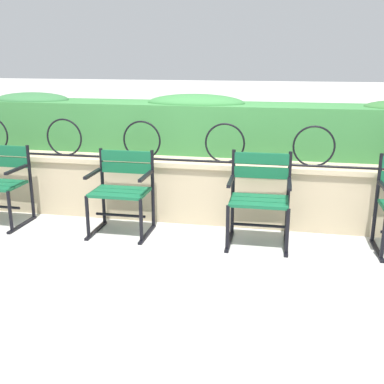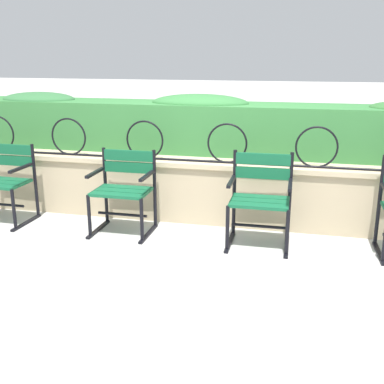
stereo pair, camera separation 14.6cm
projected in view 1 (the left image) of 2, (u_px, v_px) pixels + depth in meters
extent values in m
plane|color=#B7B5AF|center=(189.00, 254.00, 4.36)|extent=(60.00, 60.00, 0.00)
cube|color=tan|center=(207.00, 193.00, 5.16)|extent=(8.36, 0.35, 0.62)
cube|color=#CBB58F|center=(207.00, 163.00, 5.07)|extent=(8.36, 0.41, 0.05)
cylinder|color=black|center=(206.00, 161.00, 4.99)|extent=(7.80, 0.02, 0.02)
torus|color=black|center=(64.00, 137.00, 5.23)|extent=(0.42, 0.02, 0.42)
torus|color=black|center=(142.00, 140.00, 5.06)|extent=(0.42, 0.02, 0.42)
torus|color=black|center=(225.00, 143.00, 4.89)|extent=(0.42, 0.02, 0.42)
torus|color=black|center=(314.00, 146.00, 4.72)|extent=(0.42, 0.02, 0.42)
cube|color=#387A3D|center=(215.00, 128.00, 5.47)|extent=(8.19, 0.68, 0.56)
ellipsoid|color=#366F3E|center=(32.00, 100.00, 5.82)|extent=(0.93, 0.61, 0.18)
ellipsoid|color=#35733A|center=(196.00, 103.00, 5.43)|extent=(1.13, 0.61, 0.21)
cube|color=#145B38|center=(3.00, 182.00, 5.13)|extent=(0.54, 0.13, 0.03)
cube|color=#145B38|center=(5.00, 151.00, 5.14)|extent=(0.54, 0.04, 0.11)
cube|color=#145B38|center=(7.00, 162.00, 5.17)|extent=(0.54, 0.04, 0.11)
cylinder|color=black|center=(31.00, 183.00, 5.18)|extent=(0.04, 0.04, 0.83)
cylinder|color=black|center=(10.00, 212.00, 4.83)|extent=(0.04, 0.04, 0.44)
cube|color=black|center=(22.00, 225.00, 5.07)|extent=(0.05, 0.52, 0.02)
cube|color=black|center=(16.00, 169.00, 4.90)|extent=(0.04, 0.40, 0.03)
cube|color=#145B38|center=(115.00, 196.00, 4.60)|extent=(0.55, 0.13, 0.03)
cube|color=#145B38|center=(120.00, 192.00, 4.73)|extent=(0.55, 0.13, 0.03)
cube|color=#145B38|center=(124.00, 189.00, 4.86)|extent=(0.55, 0.13, 0.03)
cube|color=#145B38|center=(126.00, 156.00, 4.86)|extent=(0.55, 0.03, 0.11)
cube|color=#145B38|center=(127.00, 168.00, 4.90)|extent=(0.55, 0.03, 0.11)
cylinder|color=black|center=(153.00, 190.00, 4.91)|extent=(0.04, 0.04, 0.83)
cylinder|color=black|center=(141.00, 221.00, 4.56)|extent=(0.04, 0.04, 0.44)
cube|color=black|center=(147.00, 234.00, 4.80)|extent=(0.04, 0.52, 0.02)
cube|color=black|center=(146.00, 176.00, 4.63)|extent=(0.04, 0.40, 0.03)
cylinder|color=black|center=(103.00, 187.00, 5.01)|extent=(0.04, 0.04, 0.83)
cylinder|color=black|center=(88.00, 218.00, 4.66)|extent=(0.04, 0.04, 0.44)
cube|color=black|center=(96.00, 231.00, 4.90)|extent=(0.04, 0.52, 0.02)
cube|color=black|center=(93.00, 174.00, 4.73)|extent=(0.04, 0.40, 0.03)
cylinder|color=black|center=(121.00, 215.00, 4.79)|extent=(0.52, 0.03, 0.03)
cube|color=#145B38|center=(258.00, 205.00, 4.32)|extent=(0.54, 0.13, 0.03)
cube|color=#145B38|center=(259.00, 201.00, 4.44)|extent=(0.54, 0.13, 0.03)
cube|color=#145B38|center=(260.00, 197.00, 4.57)|extent=(0.54, 0.13, 0.03)
cube|color=#145B38|center=(262.00, 159.00, 4.57)|extent=(0.54, 0.04, 0.11)
cube|color=#145B38|center=(261.00, 173.00, 4.61)|extent=(0.54, 0.04, 0.11)
cylinder|color=black|center=(288.00, 196.00, 4.62)|extent=(0.04, 0.04, 0.87)
cylinder|color=black|center=(287.00, 232.00, 4.28)|extent=(0.04, 0.04, 0.44)
cube|color=black|center=(286.00, 245.00, 4.52)|extent=(0.05, 0.52, 0.02)
cube|color=black|center=(290.00, 184.00, 4.35)|extent=(0.04, 0.40, 0.03)
cylinder|color=black|center=(233.00, 193.00, 4.72)|extent=(0.04, 0.04, 0.87)
cylinder|color=black|center=(228.00, 228.00, 4.37)|extent=(0.04, 0.04, 0.44)
cube|color=black|center=(229.00, 241.00, 4.61)|extent=(0.05, 0.52, 0.02)
cube|color=black|center=(231.00, 181.00, 4.44)|extent=(0.04, 0.40, 0.03)
cylinder|color=black|center=(258.00, 225.00, 4.51)|extent=(0.51, 0.04, 0.03)
cylinder|color=black|center=(377.00, 199.00, 4.51)|extent=(0.04, 0.04, 0.88)
cylinder|color=black|center=(384.00, 237.00, 4.16)|extent=(0.04, 0.04, 0.44)
cube|color=black|center=(377.00, 250.00, 4.40)|extent=(0.05, 0.52, 0.02)
cube|color=black|center=(384.00, 188.00, 4.23)|extent=(0.05, 0.40, 0.03)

